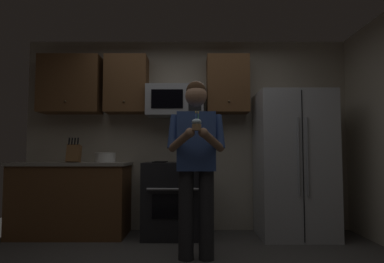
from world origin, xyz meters
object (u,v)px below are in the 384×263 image
at_px(refrigerator, 295,164).
at_px(cupcake, 198,124).
at_px(oven_range, 176,199).
at_px(person, 198,157).
at_px(microwave, 177,101).
at_px(knife_block, 76,153).
at_px(bowl_large_white, 107,157).

relative_size(refrigerator, cupcake, 10.35).
height_order(oven_range, refrigerator, refrigerator).
xyz_separation_m(refrigerator, cupcake, (-1.23, -1.23, 0.39)).
distance_m(oven_range, cupcake, 1.54).
xyz_separation_m(refrigerator, person, (-1.23, -0.90, 0.10)).
bearing_deg(cupcake, microwave, 100.85).
distance_m(refrigerator, knife_block, 2.77).
distance_m(microwave, refrigerator, 1.72).
bearing_deg(person, microwave, 104.12).
bearing_deg(microwave, person, -75.88).
height_order(bowl_large_white, person, person).
relative_size(microwave, cupcake, 4.26).
bearing_deg(refrigerator, knife_block, 179.80).
xyz_separation_m(microwave, person, (0.27, -1.05, -0.72)).
bearing_deg(microwave, knife_block, -173.31).
xyz_separation_m(knife_block, person, (1.53, -0.91, -0.04)).
height_order(bowl_large_white, cupcake, cupcake).
xyz_separation_m(refrigerator, knife_block, (-2.77, 0.01, 0.13)).
relative_size(bowl_large_white, cupcake, 1.54).
bearing_deg(bowl_large_white, cupcake, -48.93).
bearing_deg(microwave, oven_range, -90.02).
bearing_deg(bowl_large_white, person, -40.82).
height_order(oven_range, microwave, microwave).
xyz_separation_m(oven_range, refrigerator, (1.50, -0.04, 0.44)).
bearing_deg(refrigerator, microwave, 173.97).
relative_size(knife_block, person, 0.18).
xyz_separation_m(oven_range, person, (0.27, -0.94, 0.53)).
distance_m(knife_block, bowl_large_white, 0.39).
relative_size(knife_block, cupcake, 1.84).
distance_m(oven_range, bowl_large_white, 1.04).
height_order(oven_range, bowl_large_white, bowl_large_white).
distance_m(refrigerator, bowl_large_white, 2.40).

